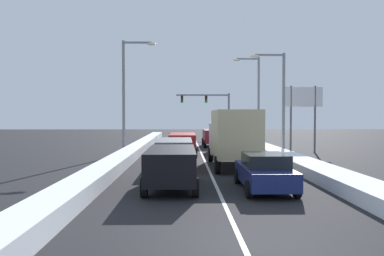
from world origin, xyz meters
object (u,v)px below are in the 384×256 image
object	(u,v)px
suv_black_center_lane_nearest	(171,164)
suv_maroon_right_lane_fourth	(214,136)
suv_white_right_lane_third	(224,141)
suv_gray_center_lane_second	(175,151)
sedan_green_center_lane_fourth	(179,140)
street_lamp_right_mid	(255,94)
suv_red_center_lane_third	(182,142)
traffic_light_gantry	(212,105)
sedan_navy_right_lane_nearest	(265,172)
street_lamp_left_mid	(128,87)
box_truck_right_lane_second	(233,135)
roadside_sign_right	(303,104)
street_lamp_right_near	(279,94)

from	to	relation	value
suv_black_center_lane_nearest	suv_maroon_right_lane_fourth	bearing A→B (deg)	81.18
suv_white_right_lane_third	suv_gray_center_lane_second	world-z (taller)	same
sedan_green_center_lane_fourth	street_lamp_right_mid	world-z (taller)	street_lamp_right_mid
suv_maroon_right_lane_fourth	suv_red_center_lane_third	xyz separation A→B (m)	(-3.04, -8.60, 0.00)
traffic_light_gantry	street_lamp_right_mid	bearing A→B (deg)	-79.05
suv_black_center_lane_nearest	sedan_green_center_lane_fourth	xyz separation A→B (m)	(0.02, 19.82, -0.25)
suv_white_right_lane_third	suv_black_center_lane_nearest	distance (m)	15.69
sedan_navy_right_lane_nearest	street_lamp_left_mid	xyz separation A→B (m)	(-7.68, 14.76, 4.50)
box_truck_right_lane_second	street_lamp_left_mid	xyz separation A→B (m)	(-7.26, 7.81, 3.37)
suv_red_center_lane_third	roadside_sign_right	world-z (taller)	roadside_sign_right
suv_white_right_lane_third	street_lamp_right_mid	distance (m)	9.16
street_lamp_right_near	street_lamp_right_mid	world-z (taller)	street_lamp_right_mid
street_lamp_right_near	roadside_sign_right	bearing A→B (deg)	43.27
street_lamp_left_mid	suv_black_center_lane_nearest	bearing A→B (deg)	-74.95
suv_gray_center_lane_second	street_lamp_right_near	size ratio (longest dim) A/B	0.63
sedan_navy_right_lane_nearest	suv_maroon_right_lane_fourth	bearing A→B (deg)	90.96
sedan_navy_right_lane_nearest	suv_white_right_lane_third	world-z (taller)	suv_white_right_lane_third
suv_red_center_lane_third	street_lamp_left_mid	xyz separation A→B (m)	(-4.26, 0.81, 4.25)
sedan_green_center_lane_fourth	suv_gray_center_lane_second	bearing A→B (deg)	-90.15
box_truck_right_lane_second	suv_white_right_lane_third	size ratio (longest dim) A/B	1.47
suv_red_center_lane_third	sedan_navy_right_lane_nearest	bearing A→B (deg)	-76.23
traffic_light_gantry	roadside_sign_right	distance (m)	23.53
box_truck_right_lane_second	suv_black_center_lane_nearest	distance (m)	7.44
street_lamp_right_near	roadside_sign_right	distance (m)	3.66
box_truck_right_lane_second	suv_maroon_right_lane_fourth	xyz separation A→B (m)	(0.04, 15.60, -0.88)
box_truck_right_lane_second	suv_gray_center_lane_second	world-z (taller)	box_truck_right_lane_second
box_truck_right_lane_second	roadside_sign_right	xyz separation A→B (m)	(6.92, 9.13, 2.12)
suv_gray_center_lane_second	box_truck_right_lane_second	bearing A→B (deg)	6.52
box_truck_right_lane_second	suv_red_center_lane_third	size ratio (longest dim) A/B	1.47
suv_black_center_lane_nearest	suv_red_center_lane_third	size ratio (longest dim) A/B	1.00
sedan_navy_right_lane_nearest	suv_black_center_lane_nearest	world-z (taller)	suv_black_center_lane_nearest
suv_gray_center_lane_second	traffic_light_gantry	distance (m)	32.80
box_truck_right_lane_second	street_lamp_right_mid	world-z (taller)	street_lamp_right_mid
suv_red_center_lane_third	street_lamp_right_near	bearing A→B (deg)	-2.67
sedan_navy_right_lane_nearest	sedan_green_center_lane_fourth	bearing A→B (deg)	100.62
traffic_light_gantry	street_lamp_left_mid	xyz separation A→B (m)	(-8.35, -24.11, 0.77)
box_truck_right_lane_second	suv_red_center_lane_third	distance (m)	7.67
street_lamp_right_near	street_lamp_right_mid	xyz separation A→B (m)	(-0.10, 9.19, 0.55)
suv_white_right_lane_third	suv_red_center_lane_third	bearing A→B (deg)	-153.61
suv_maroon_right_lane_fourth	street_lamp_left_mid	xyz separation A→B (m)	(-7.30, -7.79, 4.25)
suv_white_right_lane_third	street_lamp_right_near	distance (m)	5.74
roadside_sign_right	sedan_green_center_lane_fourth	bearing A→B (deg)	158.11
sedan_navy_right_lane_nearest	street_lamp_right_near	world-z (taller)	street_lamp_right_near
traffic_light_gantry	street_lamp_left_mid	distance (m)	25.53
suv_white_right_lane_third	sedan_green_center_lane_fourth	size ratio (longest dim) A/B	1.09
sedan_navy_right_lane_nearest	suv_white_right_lane_third	size ratio (longest dim) A/B	0.92
suv_maroon_right_lane_fourth	street_lamp_right_mid	world-z (taller)	street_lamp_right_mid
street_lamp_right_mid	box_truck_right_lane_second	bearing A→B (deg)	-104.82
suv_white_right_lane_third	traffic_light_gantry	bearing A→B (deg)	88.24
suv_maroon_right_lane_fourth	box_truck_right_lane_second	bearing A→B (deg)	-90.13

